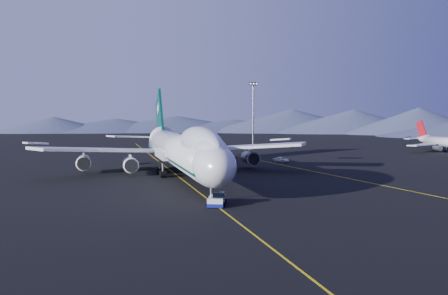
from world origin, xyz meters
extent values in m
plane|color=black|center=(0.00, 0.00, 0.00)|extent=(500.00, 500.00, 0.00)
cube|color=yellow|center=(0.00, 0.00, 0.01)|extent=(0.25, 220.00, 0.01)
cube|color=yellow|center=(30.00, 10.00, 0.01)|extent=(28.08, 198.09, 0.01)
cone|color=#444D69|center=(-40.81, 231.43, 6.00)|extent=(100.00, 100.00, 12.00)
cone|color=#444D69|center=(36.76, 232.11, 6.00)|extent=(100.00, 100.00, 12.00)
cone|color=#444D69|center=(110.33, 207.49, 6.00)|extent=(100.00, 100.00, 12.00)
cone|color=#444D69|center=(171.87, 160.27, 6.00)|extent=(100.00, 100.00, 12.00)
cylinder|color=silver|center=(0.00, 0.00, 5.60)|extent=(6.50, 56.00, 6.50)
ellipsoid|color=silver|center=(0.00, -28.00, 5.60)|extent=(6.50, 10.40, 6.50)
ellipsoid|color=silver|center=(0.00, -18.50, 8.10)|extent=(5.13, 25.16, 5.85)
cube|color=black|center=(0.00, -30.00, 6.80)|extent=(3.60, 1.61, 1.29)
cone|color=silver|center=(0.00, 33.00, 6.40)|extent=(6.50, 12.00, 6.50)
cube|color=#043B32|center=(0.00, 1.00, 4.70)|extent=(6.24, 60.00, 1.10)
cube|color=silver|center=(0.00, 5.50, 4.50)|extent=(7.50, 13.00, 1.60)
cube|color=silver|center=(-14.50, 11.50, 5.20)|extent=(30.62, 23.28, 2.83)
cube|color=silver|center=(14.50, 11.50, 5.20)|extent=(30.62, 23.28, 2.83)
cylinder|color=slate|center=(-9.50, 7.50, 2.40)|extent=(2.90, 5.50, 2.90)
cylinder|color=slate|center=(-19.00, 14.00, 2.40)|extent=(2.90, 5.50, 2.90)
cylinder|color=slate|center=(9.50, 7.50, 2.40)|extent=(2.90, 5.50, 2.90)
cylinder|color=slate|center=(19.00, 14.00, 2.40)|extent=(2.90, 5.50, 2.90)
cube|color=#043B32|center=(0.00, 32.00, 11.40)|extent=(0.55, 14.11, 15.94)
cube|color=silver|center=(-7.50, 34.50, 6.80)|extent=(12.39, 9.47, 0.98)
cube|color=silver|center=(7.50, 34.50, 6.80)|extent=(12.39, 9.47, 0.98)
cylinder|color=black|center=(0.00, -26.50, 0.55)|extent=(0.90, 1.10, 1.10)
cube|color=silver|center=(0.08, -29.50, 0.76)|extent=(3.59, 4.92, 1.11)
cube|color=navy|center=(0.08, -29.50, 0.35)|extent=(3.75, 5.14, 0.50)
cube|color=black|center=(0.08, -29.50, 1.56)|extent=(2.06, 2.06, 0.91)
cone|color=silver|center=(96.26, 54.85, 3.55)|extent=(3.37, 6.21, 3.37)
cube|color=silver|center=(87.39, 42.42, 2.48)|extent=(14.90, 10.06, 0.31)
cylinder|color=slate|center=(91.38, 40.20, 1.42)|extent=(1.69, 3.11, 1.69)
cube|color=maroon|center=(96.26, 55.29, 6.92)|extent=(0.31, 6.05, 7.15)
imported|color=white|center=(31.29, 24.90, 0.63)|extent=(4.09, 4.96, 1.26)
cylinder|color=black|center=(42.07, 82.21, 0.19)|extent=(2.25, 2.25, 0.38)
cylinder|color=slate|center=(42.07, 82.21, 11.72)|extent=(0.66, 0.66, 23.45)
cube|color=black|center=(42.07, 82.21, 23.73)|extent=(3.00, 0.75, 1.13)
camera|label=1|loc=(-16.95, -98.37, 13.64)|focal=40.00mm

